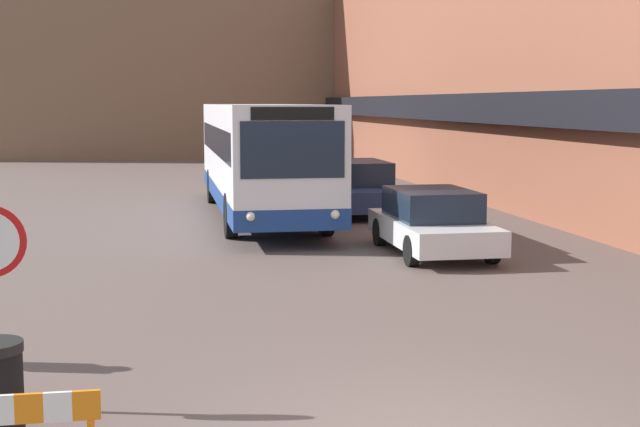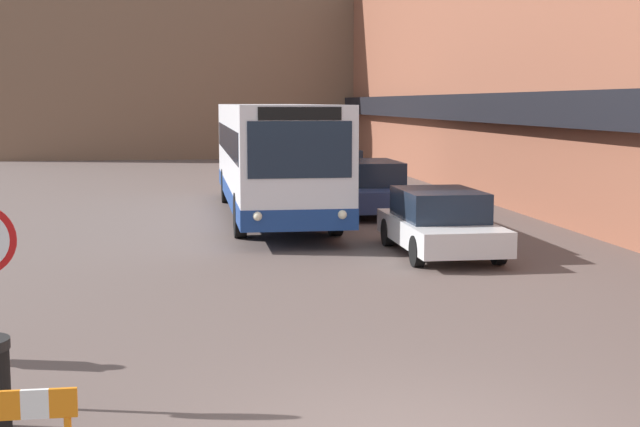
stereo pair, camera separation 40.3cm
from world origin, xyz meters
The scene contains 7 objects.
building_row_right centered at (9.98, 24.00, 4.91)m, with size 5.50×60.00×9.85m.
building_backdrop_far centered at (0.00, 47.29, 7.68)m, with size 26.00×8.00×15.35m.
city_bus centered at (0.30, 17.16, 1.73)m, with size 2.59×12.47×3.16m.
parked_car_front centered at (3.20, 10.35, 0.69)m, with size 1.87×4.20×1.38m.
parked_car_middle centered at (3.20, 17.64, 0.76)m, with size 1.86×4.87×1.52m.
parked_car_back centered at (3.20, 23.92, 0.76)m, with size 1.82×4.87×1.55m.
construction_barricade centered at (-3.54, -0.66, 0.67)m, with size 1.10×0.06×0.94m.
Camera 1 is at (-2.48, -7.72, 3.21)m, focal length 50.00 mm.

